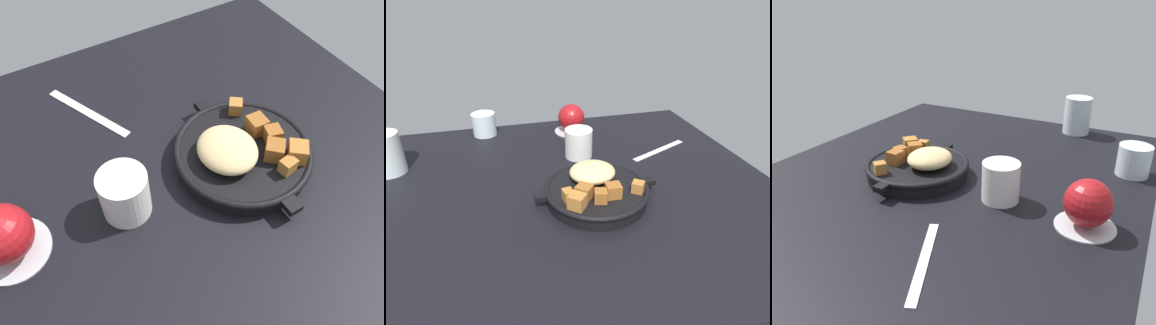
{
  "view_description": "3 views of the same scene",
  "coord_description": "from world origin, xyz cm",
  "views": [
    {
      "loc": [
        -26.65,
        21.94,
        51.05
      ],
      "look_at": [
        4.65,
        3.09,
        5.53
      ],
      "focal_mm": 36.24,
      "sensor_mm": 36.0,
      "label": 1
    },
    {
      "loc": [
        -14.14,
        -62.47,
        41.83
      ],
      "look_at": [
        2.9,
        3.53,
        3.91
      ],
      "focal_mm": 30.22,
      "sensor_mm": 36.0,
      "label": 2
    },
    {
      "loc": [
        67.62,
        39.34,
        37.06
      ],
      "look_at": [
        1.7,
        3.63,
        4.3
      ],
      "focal_mm": 35.77,
      "sensor_mm": 36.0,
      "label": 3
    }
  ],
  "objects": [
    {
      "name": "saucer_plate",
      "position": [
        7.74,
        30.89,
        0.3
      ],
      "size": [
        10.65,
        10.65,
        0.6
      ],
      "primitive_type": "cylinder",
      "color": "#B7BABF",
      "rests_on": "ground_plane"
    },
    {
      "name": "ground_plane",
      "position": [
        0.0,
        0.0,
        -1.2
      ],
      "size": [
        96.92,
        82.36,
        2.4
      ],
      "primitive_type": "cube",
      "color": "black"
    },
    {
      "name": "red_apple",
      "position": [
        7.74,
        30.89,
        4.79
      ],
      "size": [
        8.37,
        8.37,
        8.37
      ],
      "primitive_type": "sphere",
      "color": "maroon",
      "rests_on": "saucer_plate"
    },
    {
      "name": "ceramic_mug_white",
      "position": [
        5.75,
        13.95,
        3.94
      ],
      "size": [
        7.43,
        7.43,
        7.88
      ],
      "primitive_type": "cylinder",
      "color": "silver",
      "rests_on": "ground_plane"
    },
    {
      "name": "butter_knife",
      "position": [
        28.83,
        11.37,
        0.18
      ],
      "size": [
        18.81,
        9.35,
        0.36
      ],
      "primitive_type": "cube",
      "rotation": [
        0.0,
        0.0,
        0.41
      ],
      "color": "silver",
      "rests_on": "ground_plane"
    },
    {
      "name": "cast_iron_skillet",
      "position": [
        4.4,
        -6.31,
        2.44
      ],
      "size": [
        27.22,
        22.92,
        6.81
      ],
      "color": "black",
      "rests_on": "ground_plane"
    }
  ]
}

